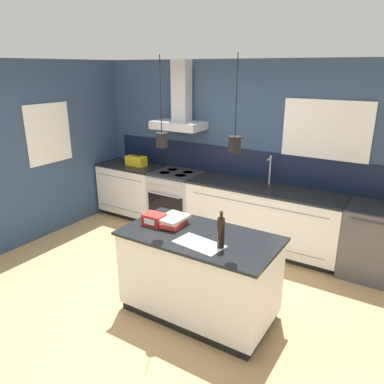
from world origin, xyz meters
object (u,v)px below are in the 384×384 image
Objects in this scene: dishwasher at (370,241)px; bottle_on_island at (221,232)px; book_stack at (173,221)px; red_supply_box at (154,219)px; oven_range at (176,200)px; yellow_toolbox at (136,161)px.

bottle_on_island reaches higher than dishwasher.
red_supply_box is at bearing -155.60° from book_stack.
book_stack is (1.15, -1.73, 0.51)m from oven_range.
oven_range is 1.00× the size of dishwasher.
yellow_toolbox reaches higher than oven_range.
yellow_toolbox is (-0.81, 0.00, 0.54)m from oven_range.
bottle_on_island is at bearing -119.13° from dishwasher.
yellow_toolbox is at bearing 179.69° from oven_range.
red_supply_box is (0.96, -1.82, 0.51)m from oven_range.
red_supply_box is 0.65× the size of yellow_toolbox.
bottle_on_island is at bearing -7.01° from red_supply_box.
bottle_on_island is 0.86m from red_supply_box.
book_stack is (-0.66, 0.19, -0.10)m from bottle_on_island.
yellow_toolbox reaches higher than red_supply_box.
bottle_on_island is at bearing -15.94° from book_stack.
bottle_on_island is 3.25m from yellow_toolbox.
bottle_on_island reaches higher than red_supply_box.
red_supply_box reaches higher than dishwasher.
red_supply_box is at bearing -45.71° from yellow_toolbox.
bottle_on_island is (-1.07, -1.93, 0.61)m from dishwasher.
bottle_on_island is 0.69m from book_stack.
book_stack is at bearing 164.06° from bottle_on_island.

